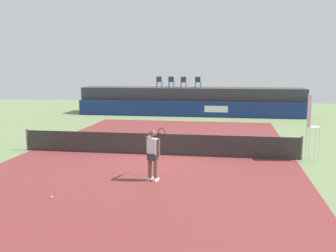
% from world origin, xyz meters
% --- Properties ---
extents(ground_plane, '(48.00, 48.00, 0.00)m').
position_xyz_m(ground_plane, '(0.00, 3.00, 0.00)').
color(ground_plane, '#6B7F51').
extents(court_inner, '(12.00, 22.00, 0.00)m').
position_xyz_m(court_inner, '(0.00, 0.00, 0.00)').
color(court_inner, maroon).
rests_on(court_inner, ground).
extents(sponsor_wall, '(18.00, 0.22, 1.20)m').
position_xyz_m(sponsor_wall, '(0.01, 13.50, 0.60)').
color(sponsor_wall, navy).
rests_on(sponsor_wall, ground).
extents(spectator_platform, '(18.00, 2.80, 2.20)m').
position_xyz_m(spectator_platform, '(0.00, 15.30, 1.10)').
color(spectator_platform, '#38383D').
rests_on(spectator_platform, ground).
extents(spectator_chair_far_left, '(0.44, 0.44, 0.89)m').
position_xyz_m(spectator_chair_far_left, '(-2.71, 15.32, 2.69)').
color(spectator_chair_far_left, '#2D3D56').
rests_on(spectator_chair_far_left, spectator_platform).
extents(spectator_chair_left, '(0.46, 0.46, 0.89)m').
position_xyz_m(spectator_chair_left, '(-1.67, 15.16, 2.69)').
color(spectator_chair_left, '#2D3D56').
rests_on(spectator_chair_left, spectator_platform).
extents(spectator_chair_center, '(0.46, 0.46, 0.89)m').
position_xyz_m(spectator_chair_center, '(-0.63, 14.97, 2.69)').
color(spectator_chair_center, '#2D3D56').
rests_on(spectator_chair_center, spectator_platform).
extents(spectator_chair_right, '(0.47, 0.47, 0.89)m').
position_xyz_m(spectator_chair_right, '(0.53, 15.22, 2.69)').
color(spectator_chair_right, '#2D3D56').
rests_on(spectator_chair_right, spectator_platform).
extents(umpire_chair, '(0.50, 0.50, 2.76)m').
position_xyz_m(umpire_chair, '(6.53, -0.01, 1.59)').
color(umpire_chair, white).
rests_on(umpire_chair, ground).
extents(tennis_net, '(12.40, 0.02, 0.95)m').
position_xyz_m(tennis_net, '(0.00, 0.00, 0.47)').
color(tennis_net, '#2D2D2D').
rests_on(tennis_net, ground).
extents(net_post_near, '(0.10, 0.10, 1.00)m').
position_xyz_m(net_post_near, '(-6.20, 0.00, 0.50)').
color(net_post_near, '#4C4C51').
rests_on(net_post_near, ground).
extents(net_post_far, '(0.10, 0.10, 1.00)m').
position_xyz_m(net_post_far, '(6.20, 0.00, 0.50)').
color(net_post_far, '#4C4C51').
rests_on(net_post_far, ground).
extents(tennis_player, '(0.56, 1.25, 1.77)m').
position_xyz_m(tennis_player, '(0.63, -3.94, 0.96)').
color(tennis_player, white).
rests_on(tennis_player, court_inner).
extents(tennis_ball, '(0.07, 0.07, 0.07)m').
position_xyz_m(tennis_ball, '(-2.01, -6.27, 0.04)').
color(tennis_ball, '#D8EA33').
rests_on(tennis_ball, court_inner).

